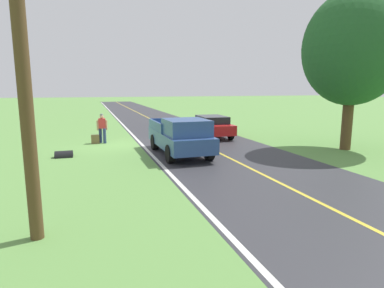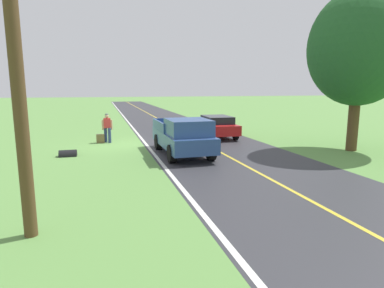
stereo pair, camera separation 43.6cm
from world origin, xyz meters
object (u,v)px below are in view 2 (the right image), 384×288
(hitchhiker_walking, at_px, (107,126))
(sedan_near_oncoming, at_px, (216,126))
(pickup_truck_passing, at_px, (184,135))
(utility_pole_roadside, at_px, (16,63))
(suitcase_carried, at_px, (100,139))
(tree_far_side_near, at_px, (360,48))

(hitchhiker_walking, relative_size, sedan_near_oncoming, 0.39)
(hitchhiker_walking, bearing_deg, sedan_near_oncoming, -177.68)
(pickup_truck_passing, distance_m, utility_pole_roadside, 9.64)
(pickup_truck_passing, bearing_deg, suitcase_carried, -50.68)
(suitcase_carried, xyz_separation_m, tree_far_side_near, (-12.61, 5.90, 4.90))
(hitchhiker_walking, bearing_deg, utility_pole_roadside, 81.22)
(sedan_near_oncoming, bearing_deg, tree_far_side_near, 129.73)
(tree_far_side_near, distance_m, sedan_near_oncoming, 9.26)
(suitcase_carried, bearing_deg, pickup_truck_passing, 39.09)
(hitchhiker_walking, bearing_deg, suitcase_carried, 11.08)
(hitchhiker_walking, xyz_separation_m, sedan_near_oncoming, (-6.98, -0.28, -0.23))
(tree_far_side_near, xyz_separation_m, utility_pole_roadside, (14.09, 6.36, -1.44))
(sedan_near_oncoming, bearing_deg, hitchhiker_walking, 2.32)
(pickup_truck_passing, distance_m, tree_far_side_near, 9.75)
(pickup_truck_passing, height_order, tree_far_side_near, tree_far_side_near)
(hitchhiker_walking, bearing_deg, pickup_truck_passing, 125.68)
(hitchhiker_walking, xyz_separation_m, suitcase_carried, (0.42, 0.08, -0.72))
(hitchhiker_walking, relative_size, pickup_truck_passing, 0.32)
(hitchhiker_walking, bearing_deg, tree_far_side_near, 153.85)
(utility_pole_roadside, bearing_deg, tree_far_side_near, -155.71)
(hitchhiker_walking, distance_m, tree_far_side_near, 14.21)
(hitchhiker_walking, height_order, sedan_near_oncoming, hitchhiker_walking)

